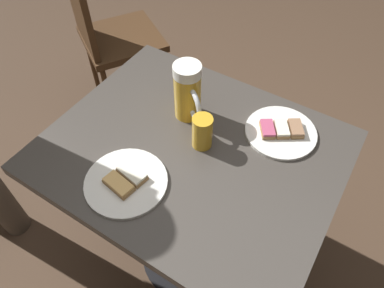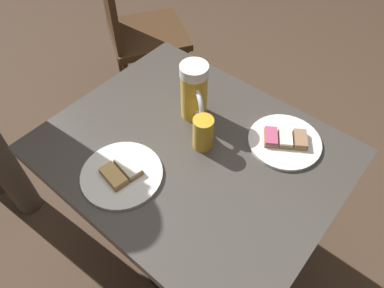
{
  "view_description": "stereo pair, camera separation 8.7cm",
  "coord_description": "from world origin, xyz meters",
  "px_view_note": "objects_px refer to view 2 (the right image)",
  "views": [
    {
      "loc": [
        0.34,
        -0.54,
        1.53
      ],
      "look_at": [
        0.0,
        0.0,
        0.75
      ],
      "focal_mm": 33.22,
      "sensor_mm": 36.0,
      "label": 1
    },
    {
      "loc": [
        0.41,
        -0.49,
        1.53
      ],
      "look_at": [
        0.0,
        0.0,
        0.75
      ],
      "focal_mm": 33.22,
      "sensor_mm": 36.0,
      "label": 2
    }
  ],
  "objects_px": {
    "beer_glass_small": "(203,133)",
    "plate_far": "(122,174)",
    "cafe_chair": "(134,27)",
    "beer_mug": "(194,93)",
    "plate_near": "(285,141)"
  },
  "relations": [
    {
      "from": "plate_near",
      "to": "beer_mug",
      "type": "relative_size",
      "value": 1.15
    },
    {
      "from": "cafe_chair",
      "to": "beer_glass_small",
      "type": "bearing_deg",
      "value": 0.75
    },
    {
      "from": "plate_near",
      "to": "plate_far",
      "type": "distance_m",
      "value": 0.47
    },
    {
      "from": "plate_far",
      "to": "beer_mug",
      "type": "relative_size",
      "value": 1.2
    },
    {
      "from": "plate_far",
      "to": "beer_glass_small",
      "type": "bearing_deg",
      "value": 65.86
    },
    {
      "from": "cafe_chair",
      "to": "plate_near",
      "type": "bearing_deg",
      "value": 12.62
    },
    {
      "from": "plate_near",
      "to": "plate_far",
      "type": "height_order",
      "value": "same"
    },
    {
      "from": "plate_far",
      "to": "cafe_chair",
      "type": "height_order",
      "value": "cafe_chair"
    },
    {
      "from": "beer_mug",
      "to": "beer_glass_small",
      "type": "xyz_separation_m",
      "value": [
        0.1,
        -0.08,
        -0.04
      ]
    },
    {
      "from": "beer_glass_small",
      "to": "plate_far",
      "type": "bearing_deg",
      "value": -114.14
    },
    {
      "from": "plate_far",
      "to": "cafe_chair",
      "type": "xyz_separation_m",
      "value": [
        -0.77,
        0.75,
        -0.23
      ]
    },
    {
      "from": "cafe_chair",
      "to": "beer_mug",
      "type": "bearing_deg",
      "value": 1.83
    },
    {
      "from": "beer_glass_small",
      "to": "cafe_chair",
      "type": "height_order",
      "value": "cafe_chair"
    },
    {
      "from": "plate_near",
      "to": "cafe_chair",
      "type": "bearing_deg",
      "value": 160.46
    },
    {
      "from": "plate_far",
      "to": "beer_mug",
      "type": "xyz_separation_m",
      "value": [
        0.0,
        0.3,
        0.08
      ]
    }
  ]
}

